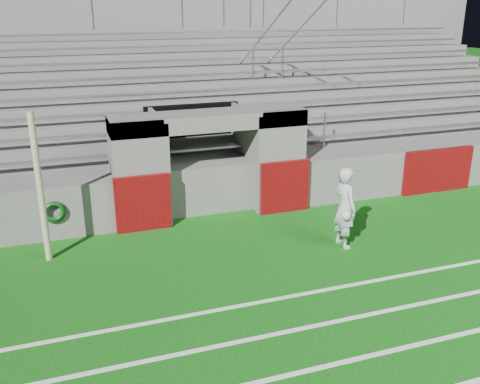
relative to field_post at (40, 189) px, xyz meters
name	(u,v)px	position (x,y,z in m)	size (l,w,h in m)	color
ground	(260,274)	(3.96, -2.07, -1.57)	(90.00, 90.00, 0.00)	#0D520E
field_post	(40,189)	(0.00, 0.00, 0.00)	(0.13, 0.13, 3.13)	#B8AD89
stadium_structure	(171,121)	(3.96, 5.90, -0.07)	(26.00, 8.48, 5.42)	#5E5B59
goalkeeper_with_ball	(345,207)	(6.16, -1.44, -0.66)	(0.49, 0.75, 1.81)	silver
hose_coil	(54,212)	(0.19, 0.86, -0.85)	(0.52, 0.14, 0.52)	#0B3B11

